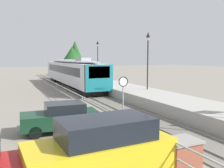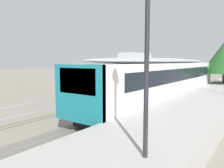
# 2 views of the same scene
# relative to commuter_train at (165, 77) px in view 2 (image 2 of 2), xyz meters

# --- Properties ---
(ground_plane) EXTENTS (160.00, 160.00, 0.00)m
(ground_plane) POSITION_rel_commuter_train_xyz_m (-3.00, -5.19, -2.15)
(ground_plane) COLOR gray
(track_rails) EXTENTS (3.20, 60.00, 0.14)m
(track_rails) POSITION_rel_commuter_train_xyz_m (0.00, -5.19, -2.11)
(track_rails) COLOR #6B665B
(track_rails) RESTS_ON ground
(commuter_train) EXTENTS (2.82, 20.24, 3.74)m
(commuter_train) POSITION_rel_commuter_train_xyz_m (0.00, 0.00, 0.00)
(commuter_train) COLOR silver
(commuter_train) RESTS_ON track_rails
(station_platform) EXTENTS (3.90, 60.00, 0.90)m
(station_platform) POSITION_rel_commuter_train_xyz_m (3.25, -5.19, -1.70)
(station_platform) COLOR #A8A59E
(station_platform) RESTS_ON ground
(platform_lamp_mid_platform) EXTENTS (0.34, 0.34, 5.35)m
(platform_lamp_mid_platform) POSITION_rel_commuter_train_xyz_m (4.18, -11.77, 2.47)
(platform_lamp_mid_platform) COLOR #232328
(platform_lamp_mid_platform) RESTS_ON station_platform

